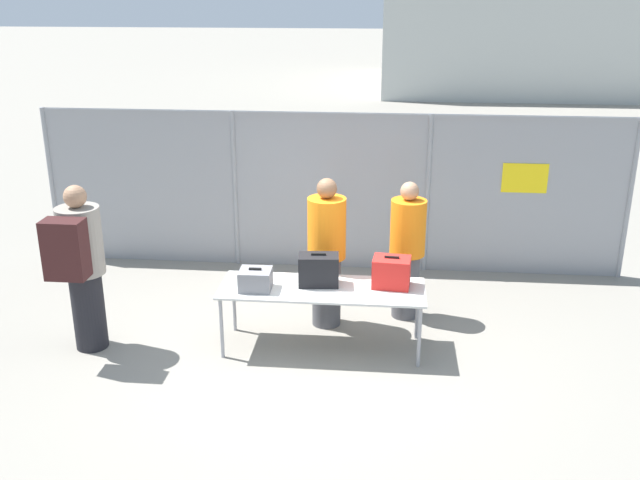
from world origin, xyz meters
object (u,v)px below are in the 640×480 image
at_px(security_worker_near, 327,251).
at_px(security_worker_far, 407,249).
at_px(utility_trailer, 411,197).
at_px(traveler_hooded, 80,263).
at_px(inspection_table, 322,292).
at_px(suitcase_black, 319,270).
at_px(suitcase_red, 391,272).
at_px(suitcase_grey, 256,280).

distance_m(security_worker_near, security_worker_far, 0.98).
bearing_deg(utility_trailer, traveler_hooded, -125.74).
distance_m(inspection_table, utility_trailer, 4.89).
xyz_separation_m(suitcase_black, suitcase_red, (0.78, 0.03, -0.01)).
relative_size(suitcase_black, security_worker_near, 0.25).
relative_size(inspection_table, security_worker_near, 1.24).
distance_m(suitcase_red, security_worker_near, 0.89).
bearing_deg(suitcase_grey, security_worker_far, 31.75).
relative_size(inspection_table, suitcase_grey, 6.42).
bearing_deg(inspection_table, traveler_hooded, -173.63).
bearing_deg(security_worker_far, suitcase_grey, 6.59).
height_order(suitcase_grey, security_worker_far, security_worker_far).
height_order(inspection_table, security_worker_near, security_worker_near).
xyz_separation_m(inspection_table, security_worker_far, (0.92, 0.90, 0.19)).
relative_size(inspection_table, utility_trailer, 0.51).
bearing_deg(traveler_hooded, inspection_table, -14.53).
bearing_deg(inspection_table, suitcase_red, 8.71).
distance_m(inspection_table, suitcase_grey, 0.73).
xyz_separation_m(suitcase_grey, suitcase_black, (0.66, 0.19, 0.06)).
bearing_deg(security_worker_near, suitcase_grey, 60.32).
relative_size(suitcase_red, traveler_hooded, 0.23).
distance_m(suitcase_red, security_worker_far, 0.81).
distance_m(suitcase_black, utility_trailer, 4.84).
relative_size(security_worker_far, utility_trailer, 0.39).
xyz_separation_m(suitcase_grey, traveler_hooded, (-1.84, -0.18, 0.19)).
xyz_separation_m(traveler_hooded, security_worker_far, (3.47, 1.18, -0.15)).
bearing_deg(suitcase_black, suitcase_red, 2.45).
bearing_deg(security_worker_far, utility_trailer, -117.54).
xyz_separation_m(traveler_hooded, security_worker_near, (2.54, 0.88, -0.10)).
bearing_deg(utility_trailer, security_worker_near, -104.63).
distance_m(suitcase_grey, utility_trailer, 5.20).
distance_m(inspection_table, suitcase_red, 0.78).
distance_m(suitcase_grey, traveler_hooded, 1.86).
bearing_deg(utility_trailer, suitcase_red, -94.24).
bearing_deg(suitcase_red, security_worker_near, 146.84).
height_order(traveler_hooded, security_worker_far, traveler_hooded).
xyz_separation_m(inspection_table, utility_trailer, (1.08, 4.76, -0.29)).
relative_size(suitcase_grey, suitcase_red, 0.82).
bearing_deg(suitcase_black, traveler_hooded, -171.72).
height_order(suitcase_red, security_worker_near, security_worker_near).
bearing_deg(security_worker_near, security_worker_far, -146.75).
bearing_deg(utility_trailer, suitcase_grey, -110.17).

